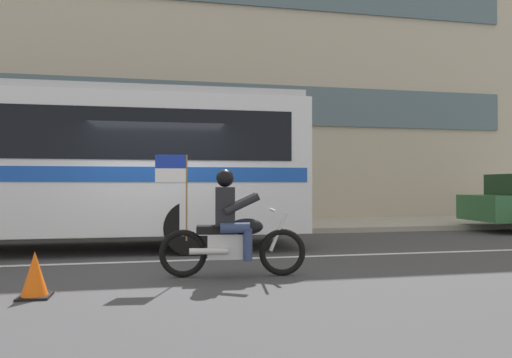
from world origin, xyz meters
The scene contains 8 objects.
ground_plane centered at (0.00, 0.00, 0.00)m, with size 60.00×60.00×0.00m, color #3D3D3F.
sidewalk_curb centered at (0.00, 5.10, 0.07)m, with size 28.00×3.80×0.15m, color #A39E93.
lane_center_stripe centered at (0.00, -0.60, 0.00)m, with size 26.60×0.14×0.01m, color silver.
office_building_facade centered at (0.00, 7.39, 5.93)m, with size 28.00×0.89×11.85m.
transit_bus centered at (-2.28, 1.19, 1.88)m, with size 10.61×2.77×3.22m.
motorcycle_with_rider centered at (1.09, -2.18, 0.67)m, with size 2.19×0.66×1.78m.
fire_hydrant centered at (-3.84, 4.24, 0.52)m, with size 0.22×0.30×0.75m.
traffic_cone centered at (-1.39, -2.97, 0.26)m, with size 0.36×0.36×0.55m.
Camera 1 is at (0.10, -8.90, 1.34)m, focal length 32.59 mm.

